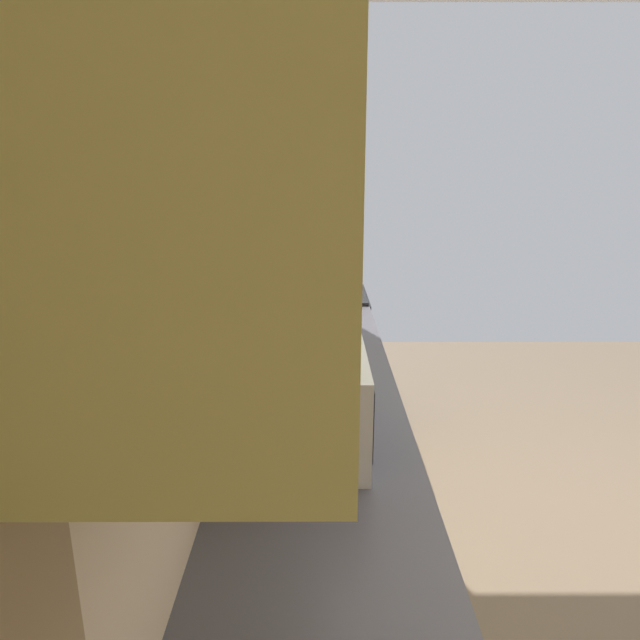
% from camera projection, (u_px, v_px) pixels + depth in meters
% --- Properties ---
extents(ground_plane, '(6.92, 6.92, 0.00)m').
position_uv_depth(ground_plane, '(611.00, 606.00, 2.33)').
color(ground_plane, brown).
extents(wall_back, '(4.44, 0.12, 2.75)m').
position_uv_depth(wall_back, '(214.00, 279.00, 1.95)').
color(wall_back, beige).
rests_on(wall_back, ground_plane).
extents(counter_run, '(3.62, 0.63, 0.89)m').
position_uv_depth(counter_run, '(319.00, 576.00, 1.87)').
color(counter_run, '#D3D075').
rests_on(counter_run, ground_plane).
extents(upper_cabinets, '(2.30, 0.33, 0.69)m').
position_uv_depth(upper_cabinets, '(268.00, 137.00, 1.49)').
color(upper_cabinets, '#CED173').
extents(oven_range, '(0.63, 0.64, 1.07)m').
position_uv_depth(oven_range, '(320.00, 355.00, 3.91)').
color(oven_range, black).
rests_on(oven_range, ground_plane).
extents(microwave, '(0.50, 0.34, 0.31)m').
position_uv_depth(microwave, '(313.00, 400.00, 1.78)').
color(microwave, white).
rests_on(microwave, counter_run).
extents(bowl, '(0.17, 0.17, 0.06)m').
position_uv_depth(bowl, '(343.00, 349.00, 2.63)').
color(bowl, '#D84C47').
rests_on(bowl, counter_run).
extents(kettle, '(0.21, 0.15, 0.18)m').
position_uv_depth(kettle, '(340.00, 317.00, 2.98)').
color(kettle, '#B7BABF').
rests_on(kettle, counter_run).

